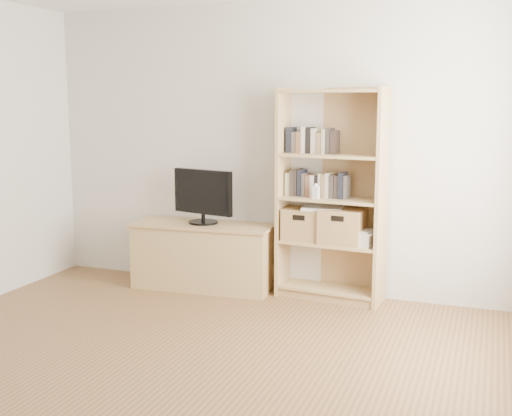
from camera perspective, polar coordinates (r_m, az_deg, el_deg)
The scene contains 12 objects.
floor at distance 3.95m, azimuth -10.43°, elevation -16.62°, with size 4.50×5.00×0.01m, color brown.
back_wall at distance 5.85m, azimuth 1.86°, elevation 5.27°, with size 4.50×0.02×2.60m, color silver.
tv_stand at distance 6.02m, azimuth -4.66°, elevation -4.34°, with size 1.28×0.48×0.59m, color tan.
bookshelf at distance 5.58m, azimuth 6.68°, elevation 1.11°, with size 0.92×0.33×1.85m, color tan.
television at distance 5.91m, azimuth -4.73°, elevation 1.02°, with size 0.63×0.05×0.50m, color black.
books_row_mid at distance 5.59m, azimuth 6.77°, elevation 2.10°, with size 0.86×0.17×0.23m, color #B6B091.
books_row_upper at distance 5.62m, azimuth 4.86°, elevation 5.98°, with size 0.41×0.15×0.21m, color #B6B091.
baby_monitor at distance 5.52m, azimuth 5.33°, elevation 1.39°, with size 0.06×0.04×0.11m, color white.
basket_left at distance 5.71m, azimuth 4.28°, elevation -1.42°, with size 0.34×0.28×0.28m, color #A37949.
basket_right at distance 5.58m, azimuth 7.71°, elevation -1.60°, with size 0.37×0.30×0.30m, color #A37949.
laptop at distance 5.62m, azimuth 5.95°, elevation -0.03°, with size 0.35×0.24×0.03m, color silver.
magazine_stack at distance 5.55m, azimuth 9.70°, elevation -2.74°, with size 0.17×0.24×0.11m, color beige.
Camera 1 is at (1.86, -3.03, 1.73)m, focal length 45.00 mm.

